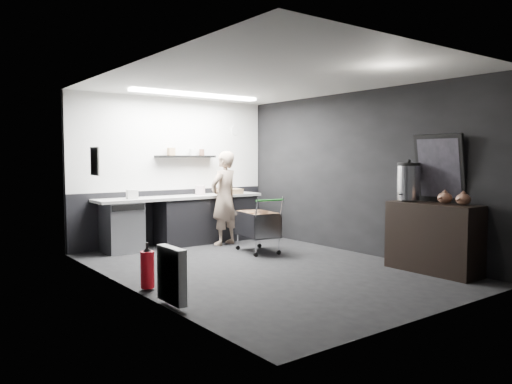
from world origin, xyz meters
TOP-DOWN VIEW (x-y plane):
  - floor at (0.00, 0.00)m, footprint 5.50×5.50m
  - ceiling at (0.00, 0.00)m, footprint 5.50×5.50m
  - wall_back at (0.00, 2.75)m, footprint 5.50×0.00m
  - wall_front at (0.00, -2.75)m, footprint 5.50×0.00m
  - wall_left at (-2.00, 0.00)m, footprint 0.00×5.50m
  - wall_right at (2.00, 0.00)m, footprint 0.00×5.50m
  - kitchen_wall_panel at (0.00, 2.73)m, footprint 3.95×0.02m
  - dado_panel at (0.00, 2.73)m, footprint 3.95×0.02m
  - floating_shelf at (0.20, 2.62)m, footprint 1.20×0.22m
  - wall_clock at (1.40, 2.72)m, footprint 0.20×0.03m
  - poster at (-1.98, 1.30)m, footprint 0.02×0.30m
  - poster_red_band at (-1.98, 1.30)m, footprint 0.02×0.22m
  - radiator at (-1.94, -0.90)m, footprint 0.10×0.50m
  - ceiling_strip at (0.00, 1.85)m, footprint 2.40×0.20m
  - prep_counter at (0.14, 2.42)m, footprint 3.20×0.61m
  - person at (0.63, 1.97)m, footprint 0.71×0.57m
  - shopping_cart at (0.67, 1.02)m, footprint 0.64×0.93m
  - sideboard at (1.75, -1.60)m, footprint 0.55×1.29m
  - fire_extinguisher at (-1.85, -0.10)m, footprint 0.17×0.17m
  - cardboard_box at (0.99, 2.37)m, footprint 0.54×0.45m
  - pink_tub at (0.39, 2.42)m, footprint 0.18×0.18m
  - white_container at (-0.98, 2.37)m, footprint 0.19×0.16m

SIDE VIEW (x-z plane):
  - floor at x=0.00m, z-range 0.00..0.00m
  - fire_extinguisher at x=-1.85m, z-range -0.01..0.54m
  - radiator at x=-1.94m, z-range 0.05..0.65m
  - shopping_cart at x=0.67m, z-range -0.02..0.91m
  - prep_counter at x=0.14m, z-range 0.01..0.91m
  - dado_panel at x=0.00m, z-range 0.00..1.00m
  - sideboard at x=1.75m, z-range -0.36..1.58m
  - person at x=0.63m, z-range 0.00..1.72m
  - cardboard_box at x=0.99m, z-range 0.90..1.00m
  - white_container at x=-0.98m, z-range 0.90..1.06m
  - pink_tub at x=0.39m, z-range 0.90..1.08m
  - wall_back at x=0.00m, z-range -1.40..4.10m
  - wall_front at x=0.00m, z-range -1.40..4.10m
  - wall_left at x=-2.00m, z-range -1.40..4.10m
  - wall_right at x=2.00m, z-range -1.40..4.10m
  - poster at x=-1.98m, z-range 1.35..1.75m
  - floating_shelf at x=0.20m, z-range 1.60..1.64m
  - poster_red_band at x=-1.98m, z-range 1.57..1.67m
  - kitchen_wall_panel at x=0.00m, z-range 1.00..2.70m
  - wall_clock at x=1.40m, z-range 2.05..2.25m
  - ceiling_strip at x=0.00m, z-range 2.65..2.69m
  - ceiling at x=0.00m, z-range 2.70..2.70m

